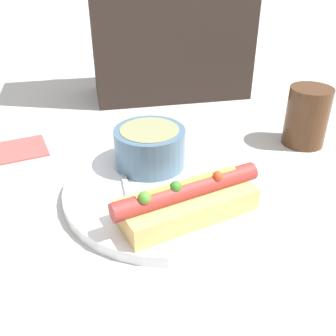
# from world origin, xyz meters

# --- Properties ---
(ground_plane) EXTENTS (4.00, 4.00, 0.00)m
(ground_plane) POSITION_xyz_m (0.00, 0.00, 0.00)
(ground_plane) COLOR #BCB7AD
(dinner_plate) EXTENTS (0.29, 0.29, 0.02)m
(dinner_plate) POSITION_xyz_m (0.00, 0.00, 0.01)
(dinner_plate) COLOR white
(dinner_plate) RESTS_ON ground_plane
(hot_dog) EXTENTS (0.19, 0.11, 0.05)m
(hot_dog) POSITION_xyz_m (0.01, -0.07, 0.04)
(hot_dog) COLOR #DBAD60
(hot_dog) RESTS_ON dinner_plate
(soup_bowl) EXTENTS (0.10, 0.10, 0.06)m
(soup_bowl) POSITION_xyz_m (-0.02, 0.06, 0.05)
(soup_bowl) COLOR slate
(soup_bowl) RESTS_ON dinner_plate
(spoon) EXTENTS (0.02, 0.16, 0.01)m
(spoon) POSITION_xyz_m (-0.06, 0.03, 0.02)
(spoon) COLOR #B7B7BC
(spoon) RESTS_ON dinner_plate
(drinking_glass) EXTENTS (0.07, 0.07, 0.10)m
(drinking_glass) POSITION_xyz_m (0.26, 0.10, 0.05)
(drinking_glass) COLOR #4C2D19
(drinking_glass) RESTS_ON ground_plane
(napkin) EXTENTS (0.16, 0.11, 0.01)m
(napkin) POSITION_xyz_m (-0.25, 0.17, 0.00)
(napkin) COLOR #E04C47
(napkin) RESTS_ON ground_plane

